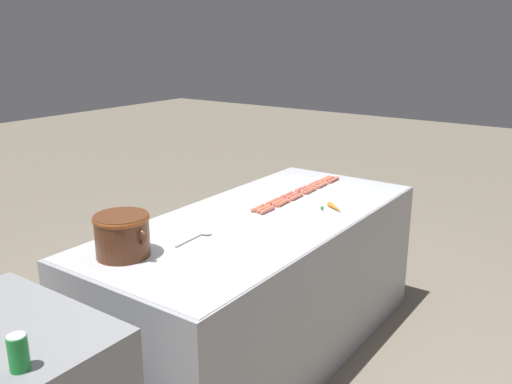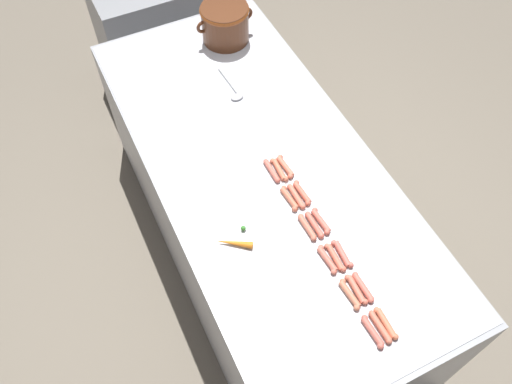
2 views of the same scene
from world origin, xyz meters
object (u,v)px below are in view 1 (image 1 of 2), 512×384
object	(u,v)px
hot_dog_17	(259,208)
soda_can	(18,353)
hot_dog_2	(310,191)
bean_pot	(122,233)
hot_dog_15	(288,195)
hot_dog_5	(268,210)
carrot	(335,208)
hot_dog_11	(264,209)
hot_dog_3	(297,197)
serving_spoon	(200,235)
hot_dog_13	(314,184)
hot_dog_14	(301,189)
hot_dog_0	(333,180)
hot_dog_4	(283,203)
hot_dog_9	(292,196)
hot_dog_10	(279,202)
hot_dog_1	(322,185)
hot_dog_16	(274,201)
hot_dog_8	(306,190)
hot_dog_6	(329,179)
hot_dog_7	(317,184)
hot_dog_12	(325,179)

from	to	relation	value
hot_dog_17	soda_can	world-z (taller)	soda_can
hot_dog_2	bean_pot	world-z (taller)	bean_pot
hot_dog_15	hot_dog_5	bearing A→B (deg)	101.62
carrot	soda_can	world-z (taller)	soda_can
hot_dog_2	hot_dog_11	xyz separation A→B (m)	(0.04, 0.51, 0.00)
hot_dog_3	hot_dog_5	xyz separation A→B (m)	(-0.00, 0.35, 0.00)
serving_spoon	hot_dog_5	bearing A→B (deg)	-96.12
hot_dog_13	hot_dog_14	world-z (taller)	same
hot_dog_0	hot_dog_17	size ratio (longest dim) A/B	1.00
hot_dog_11	hot_dog_4	bearing A→B (deg)	-101.36
hot_dog_2	hot_dog_3	bearing A→B (deg)	89.79
carrot	hot_dog_9	bearing A→B (deg)	-12.02
hot_dog_9	hot_dog_10	xyz separation A→B (m)	(-0.00, 0.17, 0.00)
hot_dog_1	carrot	size ratio (longest dim) A/B	0.92
hot_dog_16	bean_pot	world-z (taller)	bean_pot
hot_dog_8	hot_dog_9	world-z (taller)	same
hot_dog_15	hot_dog_17	xyz separation A→B (m)	(-0.00, 0.34, 0.00)
hot_dog_1	hot_dog_9	bearing A→B (deg)	84.51
carrot	hot_dog_11	bearing A→B (deg)	36.38
hot_dog_8	soda_can	xyz separation A→B (m)	(-0.31, 2.36, 0.06)
hot_dog_6	hot_dog_4	bearing A→B (deg)	92.98
hot_dog_4	hot_dog_16	distance (m)	0.07
hot_dog_2	hot_dog_14	size ratio (longest dim) A/B	1.00
hot_dog_3	hot_dog_7	xyz separation A→B (m)	(0.04, -0.35, 0.00)
serving_spoon	hot_dog_4	bearing A→B (deg)	-94.57
serving_spoon	carrot	bearing A→B (deg)	-114.63
hot_dog_15	bean_pot	world-z (taller)	bean_pot
soda_can	hot_dog_15	bearing A→B (deg)	-80.94
hot_dog_6	hot_dog_11	bearing A→B (deg)	90.17
hot_dog_8	hot_dog_12	distance (m)	0.34
soda_can	hot_dog_0	bearing A→B (deg)	-84.17
hot_dog_1	hot_dog_15	xyz separation A→B (m)	(0.07, 0.35, 0.00)
hot_dog_6	hot_dog_10	size ratio (longest dim) A/B	1.00
carrot	hot_dog_10	bearing A→B (deg)	14.49
hot_dog_4	hot_dog_9	xyz separation A→B (m)	(0.03, -0.17, 0.00)
hot_dog_5	hot_dog_8	size ratio (longest dim) A/B	1.00
hot_dog_17	hot_dog_15	bearing A→B (deg)	-89.84
hot_dog_4	serving_spoon	xyz separation A→B (m)	(0.06, 0.74, -0.01)
hot_dog_4	carrot	xyz separation A→B (m)	(-0.32, -0.10, 0.00)
hot_dog_9	hot_dog_17	world-z (taller)	same
hot_dog_9	bean_pot	size ratio (longest dim) A/B	0.43
soda_can	hot_dog_7	bearing A→B (deg)	-82.93
hot_dog_2	hot_dog_10	xyz separation A→B (m)	(0.04, 0.34, 0.00)
serving_spoon	carrot	distance (m)	0.92
hot_dog_11	hot_dog_2	bearing A→B (deg)	-93.92
hot_dog_15	bean_pot	bearing A→B (deg)	84.44
hot_dog_14	carrot	world-z (taller)	carrot
hot_dog_14	hot_dog_17	bearing A→B (deg)	90.12
hot_dog_3	soda_can	bearing A→B (deg)	97.23
hot_dog_5	soda_can	bearing A→B (deg)	98.57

